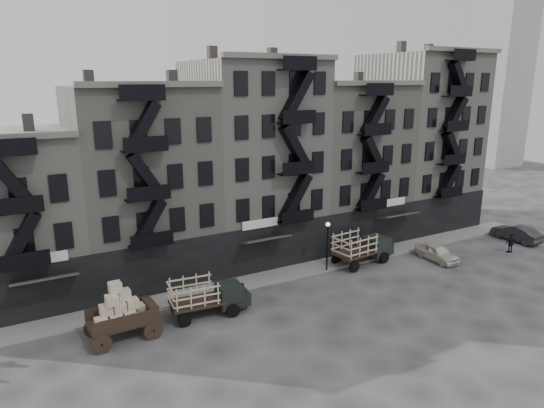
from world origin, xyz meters
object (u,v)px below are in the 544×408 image
stake_truck_east (363,245)px  pedestrian_mid (241,296)px  car_far (516,233)px  policeman (511,243)px  stake_truck_west (207,294)px  car_east (437,252)px  wagon (119,308)px

stake_truck_east → pedestrian_mid: (-12.89, -2.55, -0.69)m
stake_truck_east → car_far: 17.41m
stake_truck_east → policeman: (13.61, -4.64, -0.74)m
stake_truck_west → policeman: size_ratio=3.03×
policeman → car_far: bearing=-132.7°
stake_truck_east → car_east: bearing=-29.1°
stake_truck_east → car_far: bearing=-15.0°
pedestrian_mid → car_east: bearing=172.4°
car_far → pedestrian_mid: pedestrian_mid is taller
stake_truck_east → wagon: bearing=-178.7°
wagon → car_east: size_ratio=1.03×
stake_truck_east → pedestrian_mid: bearing=-174.6°
policeman → stake_truck_east: bearing=0.8°
stake_truck_east → car_far: size_ratio=1.24×
stake_truck_west → car_far: stake_truck_west is taller
stake_truck_west → pedestrian_mid: (2.38, -0.28, -0.58)m
car_east → car_far: (10.94, -0.10, 0.07)m
stake_truck_east → pedestrian_mid: 13.16m
stake_truck_east → policeman: size_ratio=3.27×
wagon → car_far: size_ratio=0.91×
policeman → pedestrian_mid: bearing=15.1°
pedestrian_mid → policeman: bearing=168.3°
stake_truck_west → car_east: (21.50, -0.41, -0.81)m
stake_truck_west → pedestrian_mid: bearing=-1.1°
stake_truck_east → car_east: 6.84m
wagon → pedestrian_mid: bearing=-1.5°
car_east → pedestrian_mid: 19.12m
car_east → pedestrian_mid: bearing=-177.8°
stake_truck_west → stake_truck_east: (15.27, 2.27, 0.12)m
stake_truck_west → policeman: (28.88, -2.37, -0.62)m
wagon → stake_truck_east: (21.09, 2.61, -0.43)m
car_far → policeman: policeman is taller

